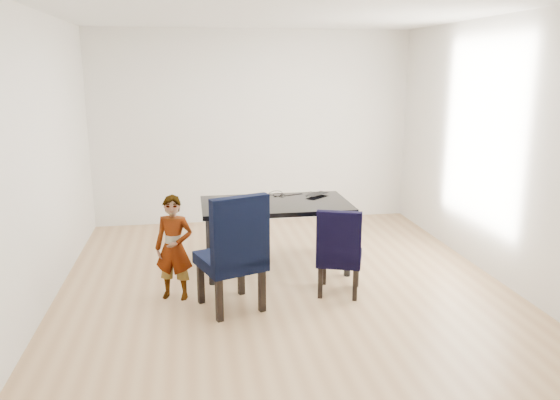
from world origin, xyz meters
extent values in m
cube|color=tan|center=(0.00, 0.00, -0.01)|extent=(4.50, 5.00, 0.01)
cube|color=white|center=(0.00, 0.00, 2.71)|extent=(4.50, 5.00, 0.01)
cube|color=white|center=(0.00, 2.50, 1.35)|extent=(4.50, 0.01, 2.70)
cube|color=white|center=(0.00, -2.50, 1.35)|extent=(4.50, 0.01, 2.70)
cube|color=white|center=(-2.25, 0.00, 1.35)|extent=(0.01, 5.00, 2.70)
cube|color=white|center=(2.25, 0.00, 1.35)|extent=(0.01, 5.00, 2.70)
cube|color=black|center=(0.00, 0.50, 0.38)|extent=(1.60, 0.90, 0.75)
cube|color=black|center=(-0.57, -0.45, 0.55)|extent=(0.69, 0.70, 1.11)
cube|color=black|center=(0.51, -0.28, 0.44)|extent=(0.54, 0.56, 0.88)
imported|color=orange|center=(-1.08, -0.15, 0.51)|extent=(0.43, 0.34, 1.02)
cylinder|color=silver|center=(-0.37, 0.43, 0.76)|extent=(0.32, 0.32, 0.02)
ellipsoid|color=#B0953F|center=(-0.37, 0.43, 0.79)|extent=(0.15, 0.10, 0.05)
imported|color=black|center=(0.49, 0.78, 0.76)|extent=(0.36, 0.34, 0.02)
torus|color=black|center=(0.09, 0.81, 0.75)|extent=(0.18, 0.18, 0.01)
camera|label=1|loc=(-0.89, -5.19, 2.18)|focal=35.00mm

